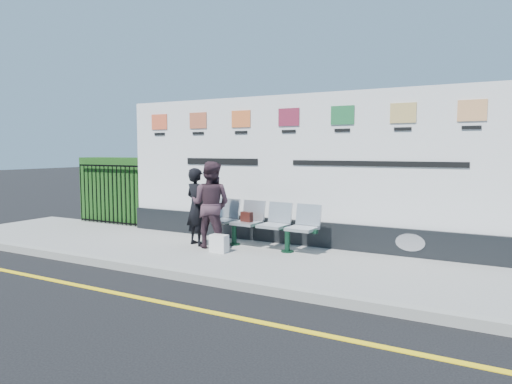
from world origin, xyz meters
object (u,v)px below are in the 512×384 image
(woman_right, at_px, (211,205))
(woman_left, at_px, (197,207))
(bench, at_px, (260,236))
(billboard, at_px, (290,180))

(woman_right, bearing_deg, woman_left, -15.46)
(bench, xyz_separation_m, woman_right, (-0.89, -0.36, 0.59))
(billboard, xyz_separation_m, woman_left, (-1.56, -1.07, -0.53))
(billboard, relative_size, woman_left, 5.18)
(bench, bearing_deg, billboard, 72.02)
(billboard, height_order, woman_right, billboard)
(woman_left, bearing_deg, bench, -146.15)
(billboard, bearing_deg, bench, -111.79)
(woman_left, xyz_separation_m, woman_right, (0.37, -0.04, 0.07))
(bench, distance_m, woman_left, 1.40)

